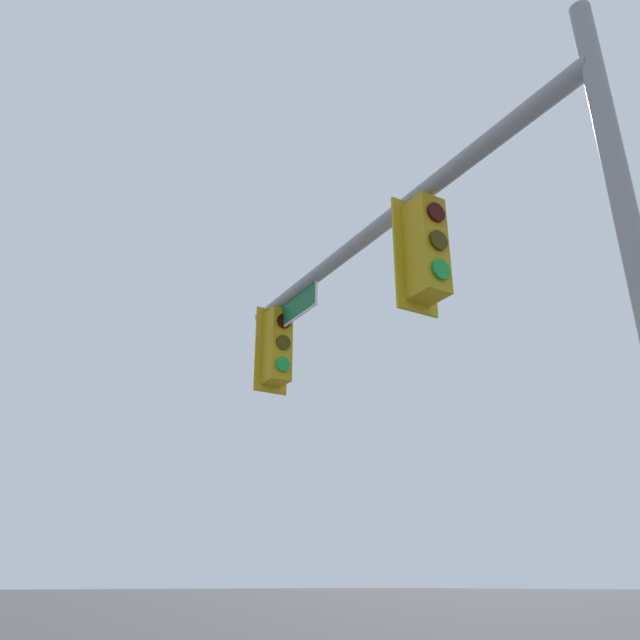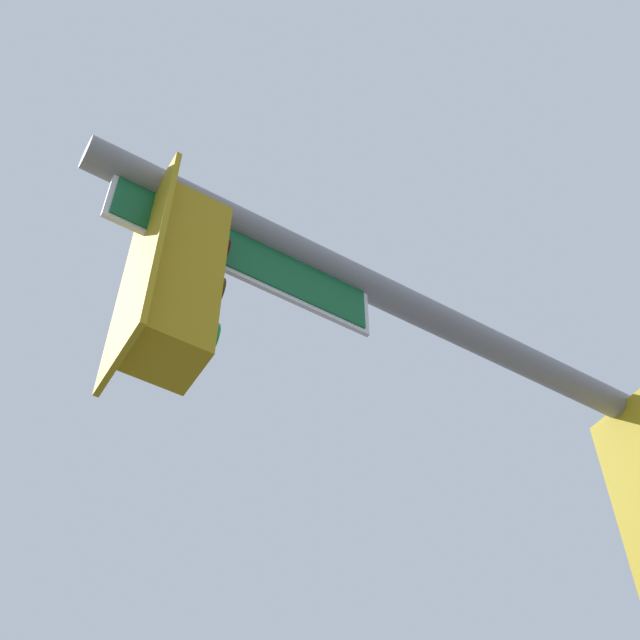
% 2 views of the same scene
% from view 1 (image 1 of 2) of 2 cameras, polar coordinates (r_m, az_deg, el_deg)
% --- Properties ---
extents(signal_pole_near, '(6.14, 1.02, 5.94)m').
position_cam_1_polar(signal_pole_near, '(6.88, 6.56, 3.01)').
color(signal_pole_near, gray).
rests_on(signal_pole_near, ground_plane).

